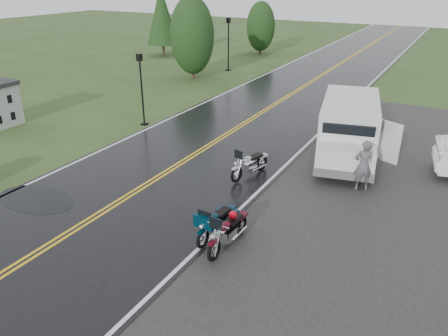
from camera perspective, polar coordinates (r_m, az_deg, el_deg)
name	(u,v)px	position (r m, az deg, el deg)	size (l,w,h in m)	color
ground	(124,199)	(15.33, -12.91, -4.03)	(120.00, 120.00, 0.00)	#2D471E
road	(251,120)	(23.07, 3.52, 6.31)	(8.00, 100.00, 0.04)	black
motorcycle_red	(214,243)	(11.63, -1.32, -9.72)	(0.75, 2.06, 1.22)	#510915
motorcycle_teal	(203,232)	(12.15, -2.80, -8.35)	(0.70, 1.91, 1.13)	#052537
motorcycle_silver	(237,169)	(15.78, 1.66, -0.08)	(0.74, 2.05, 1.21)	#B6BBBF
van_white	(321,144)	(16.79, 12.55, 3.07)	(2.30, 6.14, 2.41)	silver
person_at_van	(363,166)	(15.94, 17.75, 0.21)	(0.67, 0.44, 1.85)	#525357
lamp_post_near_left	(142,90)	(22.19, -10.68, 9.99)	(0.31, 0.31, 3.60)	black
lamp_post_far_left	(228,44)	(34.98, 0.58, 15.86)	(0.34, 0.34, 4.01)	black
tree_left_mid	(192,44)	(32.13, -4.14, 15.83)	(3.12, 3.12, 4.88)	#1E3D19
tree_left_far	(261,32)	(42.54, 4.80, 17.30)	(2.63, 2.63, 4.05)	#1E3D19
pine_left_far	(162,22)	(41.82, -8.09, 18.37)	(2.87, 2.87, 5.98)	#1E3D19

